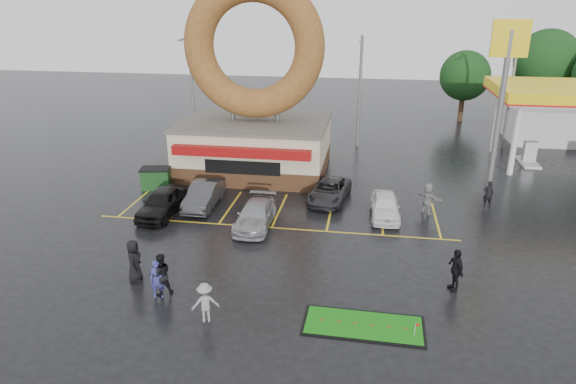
% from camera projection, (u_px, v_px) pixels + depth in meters
% --- Properties ---
extents(ground, '(120.00, 120.00, 0.00)m').
position_uv_depth(ground, '(258.00, 257.00, 24.91)').
color(ground, black).
rests_on(ground, ground).
extents(donut_shop, '(10.20, 8.70, 13.50)m').
position_uv_depth(donut_shop, '(255.00, 110.00, 35.74)').
color(donut_shop, '#472B19').
rests_on(donut_shop, ground).
extents(gas_station, '(12.30, 13.65, 5.90)m').
position_uv_depth(gas_station, '(566.00, 108.00, 39.90)').
color(gas_station, silver).
rests_on(gas_station, ground).
extents(shell_sign, '(2.20, 0.36, 10.60)m').
position_uv_depth(shell_sign, '(505.00, 74.00, 31.40)').
color(shell_sign, slate).
rests_on(shell_sign, ground).
extents(streetlight_left, '(0.40, 2.21, 9.00)m').
position_uv_depth(streetlight_left, '(192.00, 86.00, 43.09)').
color(streetlight_left, slate).
rests_on(streetlight_left, ground).
extents(streetlight_mid, '(0.40, 2.21, 9.00)m').
position_uv_depth(streetlight_mid, '(360.00, 89.00, 41.91)').
color(streetlight_mid, slate).
rests_on(streetlight_mid, ground).
extents(streetlight_right, '(0.40, 2.21, 9.00)m').
position_uv_depth(streetlight_right, '(511.00, 91.00, 41.02)').
color(streetlight_right, slate).
rests_on(streetlight_right, ground).
extents(tree_far_c, '(6.30, 6.30, 9.00)m').
position_uv_depth(tree_far_c, '(547.00, 61.00, 50.90)').
color(tree_far_c, '#332114').
rests_on(tree_far_c, ground).
extents(tree_far_d, '(4.90, 4.90, 7.00)m').
position_uv_depth(tree_far_d, '(465.00, 76.00, 50.72)').
color(tree_far_d, '#332114').
rests_on(tree_far_d, ground).
extents(car_black, '(1.90, 4.48, 1.51)m').
position_uv_depth(car_black, '(162.00, 202.00, 29.48)').
color(car_black, black).
rests_on(car_black, ground).
extents(car_dgrey, '(1.56, 4.38, 1.44)m').
position_uv_depth(car_dgrey, '(204.00, 195.00, 30.68)').
color(car_dgrey, '#313134').
rests_on(car_dgrey, ground).
extents(car_silver, '(1.82, 4.47, 1.30)m').
position_uv_depth(car_silver, '(255.00, 215.00, 28.04)').
color(car_silver, '#999A9E').
rests_on(car_silver, ground).
extents(car_grey, '(2.69, 4.82, 1.27)m').
position_uv_depth(car_grey, '(329.00, 191.00, 31.60)').
color(car_grey, '#28282A').
rests_on(car_grey, ground).
extents(car_white, '(1.77, 4.03, 1.35)m').
position_uv_depth(car_white, '(385.00, 206.00, 29.16)').
color(car_white, white).
rests_on(car_white, ground).
extents(person_blue, '(0.71, 0.58, 1.69)m').
position_uv_depth(person_blue, '(157.00, 279.00, 21.28)').
color(person_blue, navy).
rests_on(person_blue, ground).
extents(person_blackjkt, '(1.16, 1.09, 1.88)m').
position_uv_depth(person_blackjkt, '(161.00, 275.00, 21.43)').
color(person_blackjkt, black).
rests_on(person_blackjkt, ground).
extents(person_hoodie, '(1.22, 0.99, 1.65)m').
position_uv_depth(person_hoodie, '(205.00, 303.00, 19.67)').
color(person_hoodie, gray).
rests_on(person_hoodie, ground).
extents(person_bystander, '(0.81, 1.06, 1.95)m').
position_uv_depth(person_bystander, '(134.00, 261.00, 22.49)').
color(person_bystander, black).
rests_on(person_bystander, ground).
extents(person_cameraman, '(0.81, 1.20, 1.90)m').
position_uv_depth(person_cameraman, '(456.00, 270.00, 21.81)').
color(person_cameraman, black).
rests_on(person_cameraman, ground).
extents(person_walker_near, '(1.64, 1.59, 1.87)m').
position_uv_depth(person_walker_near, '(428.00, 198.00, 29.56)').
color(person_walker_near, gray).
rests_on(person_walker_near, ground).
extents(person_walker_far, '(0.60, 0.40, 1.64)m').
position_uv_depth(person_walker_far, '(488.00, 194.00, 30.57)').
color(person_walker_far, black).
rests_on(person_walker_far, ground).
extents(dumpster, '(2.00, 1.53, 1.30)m').
position_uv_depth(dumpster, '(156.00, 179.00, 33.64)').
color(dumpster, '#1B461D').
rests_on(dumpster, ground).
extents(putting_green, '(4.66, 2.08, 0.58)m').
position_uv_depth(putting_green, '(363.00, 325.00, 19.63)').
color(putting_green, black).
rests_on(putting_green, ground).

